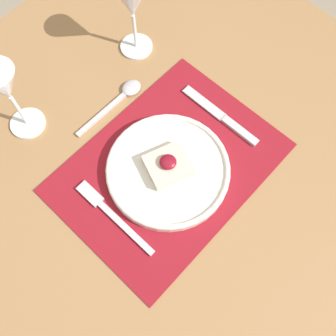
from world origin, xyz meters
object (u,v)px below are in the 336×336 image
(fork, at_px, (110,213))
(wine_glass_near, at_px, (132,5))
(dinner_plate, at_px, (168,169))
(knife, at_px, (225,119))
(spoon, at_px, (122,96))
(wine_glass_far, at_px, (5,89))

(fork, xyz_separation_m, wine_glass_near, (0.32, 0.24, 0.12))
(dinner_plate, xyz_separation_m, knife, (0.17, -0.01, -0.01))
(wine_glass_near, bearing_deg, fork, -142.41)
(fork, bearing_deg, spoon, 41.15)
(knife, bearing_deg, dinner_plate, 177.69)
(fork, height_order, wine_glass_near, wine_glass_near)
(dinner_plate, bearing_deg, fork, 170.72)
(spoon, bearing_deg, dinner_plate, -109.58)
(spoon, xyz_separation_m, wine_glass_near, (0.12, 0.07, 0.12))
(dinner_plate, distance_m, knife, 0.17)
(wine_glass_far, bearing_deg, knife, -45.80)
(knife, relative_size, wine_glass_near, 1.12)
(fork, distance_m, wine_glass_near, 0.42)
(knife, distance_m, spoon, 0.23)
(dinner_plate, distance_m, spoon, 0.20)
(dinner_plate, height_order, fork, dinner_plate)
(dinner_plate, relative_size, fork, 1.24)
(fork, height_order, knife, knife)
(fork, height_order, wine_glass_far, wine_glass_far)
(knife, height_order, wine_glass_far, wine_glass_far)
(wine_glass_near, bearing_deg, dinner_plate, -123.82)
(fork, distance_m, knife, 0.31)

